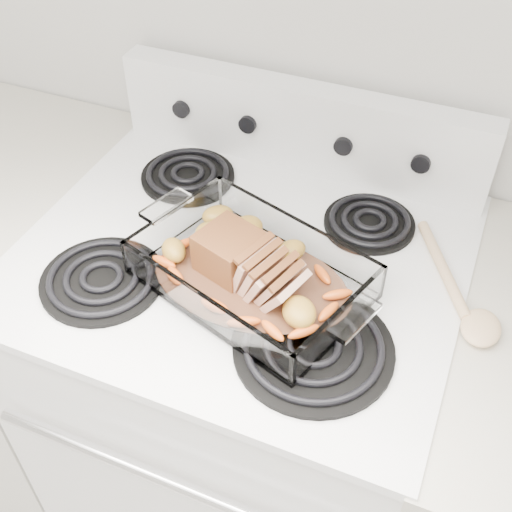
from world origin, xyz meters
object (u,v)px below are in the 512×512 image
at_px(counter_left, 9,316).
at_px(baking_dish, 251,276).
at_px(electric_range, 245,396).
at_px(pork_roast, 241,263).

xyz_separation_m(counter_left, baking_dish, (0.72, -0.07, 0.50)).
bearing_deg(electric_range, counter_left, -179.90).
relative_size(counter_left, pork_roast, 4.85).
distance_m(counter_left, baking_dish, 0.87).
xyz_separation_m(electric_range, baking_dish, (0.05, -0.08, 0.48)).
bearing_deg(counter_left, pork_roast, -6.12).
bearing_deg(electric_range, pork_roast, -67.46).
height_order(electric_range, pork_roast, electric_range).
height_order(counter_left, pork_roast, pork_roast).
distance_m(electric_range, counter_left, 0.67).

